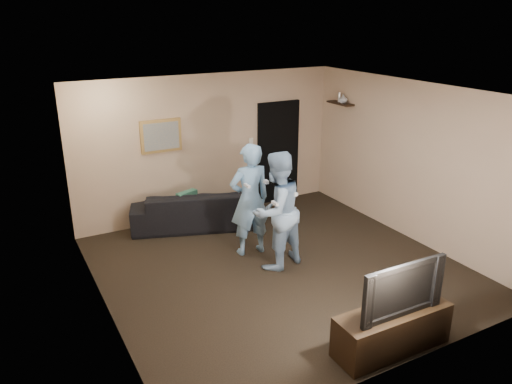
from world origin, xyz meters
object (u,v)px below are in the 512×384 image
tv_console (392,330)px  wii_player_right (276,211)px  sofa (197,208)px  television (397,286)px  wii_player_left (250,200)px

tv_console → wii_player_right: wii_player_right is taller
sofa → tv_console: sofa is taller
tv_console → television: television is taller
sofa → wii_player_left: size_ratio=1.28×
tv_console → television: size_ratio=1.27×
tv_console → television: 0.56m
wii_player_left → tv_console: bearing=-84.9°
sofa → wii_player_left: wii_player_left is taller
sofa → tv_console: 4.33m
tv_console → wii_player_left: bearing=95.9°
tv_console → television: (0.00, 0.00, 0.56)m
sofa → wii_player_right: wii_player_right is taller
wii_player_right → sofa: bearing=103.3°
television → wii_player_right: size_ratio=0.62×
sofa → wii_player_right: 2.08m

